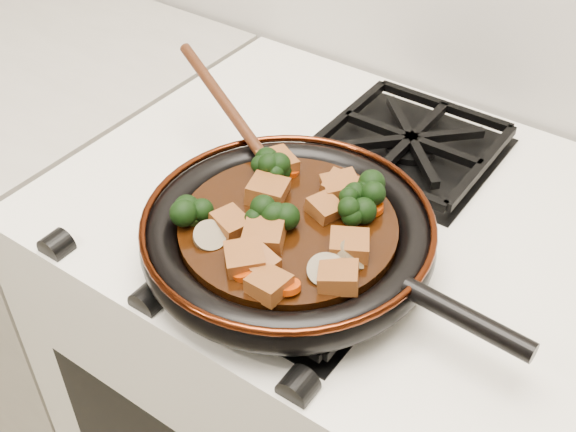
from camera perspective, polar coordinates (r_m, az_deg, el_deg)
The scene contains 32 objects.
stove at distance 1.27m, azimuth 4.21°, elevation -14.91°, with size 0.76×0.60×0.90m, color white.
burner_grate_front at distance 0.83m, azimuth 0.62°, elevation -3.39°, with size 0.23×0.23×0.03m, color black, non-canonical shape.
burner_grate_back at distance 1.02m, azimuth 9.65°, elevation 5.62°, with size 0.23×0.23×0.03m, color black, non-canonical shape.
skillet at distance 0.82m, azimuth 0.12°, elevation -1.44°, with size 0.46×0.34×0.05m.
braising_sauce at distance 0.82m, azimuth -0.00°, elevation -1.12°, with size 0.25×0.25×0.02m, color black.
tofu_cube_0 at distance 0.82m, azimuth 2.94°, elevation 0.58°, with size 0.04×0.03×0.02m, color brown.
tofu_cube_1 at distance 0.77m, azimuth 4.85°, elevation -2.38°, with size 0.04×0.04×0.02m, color brown.
tofu_cube_2 at distance 0.76m, azimuth -3.44°, elevation -3.40°, with size 0.04×0.04×0.02m, color brown.
tofu_cube_3 at distance 0.75m, azimuth -2.26°, elevation -3.80°, with size 0.03×0.03×0.02m, color brown.
tofu_cube_4 at distance 0.74m, azimuth 4.00°, elevation -4.85°, with size 0.04×0.04×0.02m, color brown.
tofu_cube_5 at distance 0.78m, azimuth -1.89°, elevation -1.52°, with size 0.04×0.04×0.02m, color brown.
tofu_cube_6 at distance 0.85m, azimuth 4.21°, elevation 2.27°, with size 0.04×0.04×0.02m, color brown.
tofu_cube_7 at distance 0.84m, azimuth -1.62°, elevation 1.95°, with size 0.04×0.04×0.02m, color brown.
tofu_cube_8 at distance 0.73m, azimuth -1.51°, elevation -5.47°, with size 0.04×0.04×0.02m, color brown.
tofu_cube_9 at distance 0.80m, azimuth -4.57°, elevation -0.63°, with size 0.04×0.03×0.02m, color brown.
tofu_cube_10 at distance 0.88m, azimuth -0.85°, elevation 4.12°, with size 0.04×0.04×0.02m, color brown.
tofu_cube_11 at distance 0.85m, azimuth 4.09°, elevation 2.30°, with size 0.04×0.03×0.02m, color brown.
broccoli_floret_0 at distance 0.83m, azimuth 6.51°, elevation 1.65°, with size 0.06×0.06×0.05m, color black, non-canonical shape.
broccoli_floret_1 at distance 0.80m, azimuth -1.68°, elevation -0.33°, with size 0.06×0.06×0.05m, color black, non-canonical shape.
broccoli_floret_2 at distance 0.87m, azimuth -1.45°, elevation 3.59°, with size 0.06×0.06×0.05m, color black, non-canonical shape.
broccoli_floret_3 at distance 0.81m, azimuth -7.49°, elevation -0.14°, with size 0.06×0.06×0.05m, color black, non-canonical shape.
broccoli_floret_4 at distance 0.80m, azimuth -1.35°, elevation -0.51°, with size 0.06×0.06×0.05m, color black, non-canonical shape.
broccoli_floret_5 at distance 0.81m, azimuth 5.21°, elevation 0.43°, with size 0.06×0.06×0.05m, color black, non-canonical shape.
carrot_coin_0 at distance 0.88m, azimuth -0.09°, elevation 3.72°, with size 0.03×0.03×0.01m, color #B73405.
carrot_coin_1 at distance 0.73m, azimuth -0.03°, elevation -5.61°, with size 0.03×0.03×0.01m, color #B73405.
carrot_coin_2 at distance 0.75m, azimuth -3.41°, elevation -4.35°, with size 0.03×0.03×0.01m, color #B73405.
carrot_coin_3 at distance 0.83m, azimuth 6.48°, elevation 0.71°, with size 0.03×0.03×0.01m, color #B73405.
mushroom_slice_0 at distance 0.79m, azimuth -6.21°, elevation -1.60°, with size 0.04×0.04×0.01m, color brown.
mushroom_slice_1 at distance 0.75m, azimuth 2.94°, elevation -4.32°, with size 0.04×0.04×0.01m, color brown.
mushroom_slice_2 at distance 0.75m, azimuth 3.31°, elevation -4.19°, with size 0.03×0.03×0.01m, color brown.
mushroom_slice_3 at distance 0.76m, azimuth 5.07°, elevation -3.15°, with size 0.04×0.04×0.01m, color brown.
wooden_spoon at distance 0.92m, azimuth -3.43°, elevation 6.74°, with size 0.15×0.08×0.24m.
Camera 1 is at (0.34, 1.06, 1.49)m, focal length 45.00 mm.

